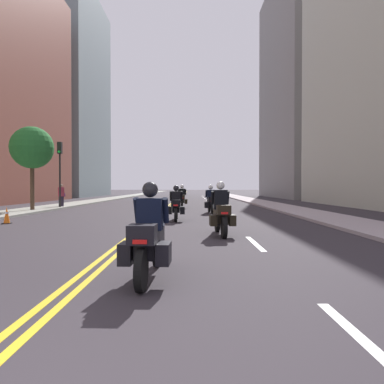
% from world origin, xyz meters
% --- Properties ---
extents(ground_plane, '(264.00, 264.00, 0.00)m').
position_xyz_m(ground_plane, '(0.00, 48.00, 0.00)').
color(ground_plane, '#302A30').
extents(sidewalk_left, '(2.53, 144.00, 0.12)m').
position_xyz_m(sidewalk_left, '(-8.16, 48.00, 0.06)').
color(sidewalk_left, gray).
rests_on(sidewalk_left, ground).
extents(sidewalk_right, '(2.53, 144.00, 0.12)m').
position_xyz_m(sidewalk_right, '(8.16, 48.00, 0.06)').
color(sidewalk_right, '#A8999E').
rests_on(sidewalk_right, ground).
extents(centreline_yellow_inner, '(0.12, 132.00, 0.01)m').
position_xyz_m(centreline_yellow_inner, '(-0.12, 48.00, 0.00)').
color(centreline_yellow_inner, yellow).
rests_on(centreline_yellow_inner, ground).
extents(centreline_yellow_outer, '(0.12, 132.00, 0.01)m').
position_xyz_m(centreline_yellow_outer, '(0.12, 48.00, 0.00)').
color(centreline_yellow_outer, yellow).
rests_on(centreline_yellow_outer, ground).
extents(lane_dashes_white, '(0.14, 56.40, 0.01)m').
position_xyz_m(lane_dashes_white, '(3.45, 29.00, 0.00)').
color(lane_dashes_white, silver).
rests_on(lane_dashes_white, ground).
extents(building_left_1, '(8.10, 17.16, 23.44)m').
position_xyz_m(building_left_1, '(-17.26, 33.84, 11.72)').
color(building_left_1, brown).
rests_on(building_left_1, ground).
extents(building_left_2, '(9.89, 18.30, 31.59)m').
position_xyz_m(building_left_2, '(-18.16, 54.38, 15.80)').
color(building_left_2, gray).
rests_on(building_left_2, ground).
extents(building_right_2, '(6.32, 20.53, 31.08)m').
position_xyz_m(building_right_2, '(16.37, 48.22, 15.54)').
color(building_right_2, gray).
rests_on(building_right_2, ground).
extents(motorcycle_0, '(0.78, 2.24, 1.58)m').
position_xyz_m(motorcycle_0, '(1.09, 4.39, 0.65)').
color(motorcycle_0, black).
rests_on(motorcycle_0, ground).
extents(motorcycle_1, '(0.78, 2.20, 1.68)m').
position_xyz_m(motorcycle_1, '(2.67, 9.51, 0.67)').
color(motorcycle_1, black).
rests_on(motorcycle_1, ground).
extents(motorcycle_2, '(0.77, 2.14, 1.57)m').
position_xyz_m(motorcycle_2, '(1.08, 14.18, 0.64)').
color(motorcycle_2, black).
rests_on(motorcycle_2, ground).
extents(motorcycle_3, '(0.78, 2.25, 1.60)m').
position_xyz_m(motorcycle_3, '(2.85, 18.59, 0.66)').
color(motorcycle_3, black).
rests_on(motorcycle_3, ground).
extents(motorcycle_4, '(0.76, 2.15, 1.65)m').
position_xyz_m(motorcycle_4, '(1.08, 23.12, 0.66)').
color(motorcycle_4, black).
rests_on(motorcycle_4, ground).
extents(traffic_cone_1, '(0.30, 0.30, 0.70)m').
position_xyz_m(traffic_cone_1, '(-5.76, 12.97, 0.35)').
color(traffic_cone_1, black).
rests_on(traffic_cone_1, ground).
extents(traffic_light_near, '(0.28, 0.38, 4.58)m').
position_xyz_m(traffic_light_near, '(-7.30, 22.78, 3.16)').
color(traffic_light_near, black).
rests_on(traffic_light_near, ground).
extents(pedestrian_0, '(0.40, 0.49, 1.71)m').
position_xyz_m(pedestrian_0, '(-7.50, 23.56, 0.88)').
color(pedestrian_0, '#282332').
rests_on(pedestrian_0, ground).
extents(street_tree_0, '(2.54, 2.54, 5.14)m').
position_xyz_m(street_tree_0, '(-7.89, 19.91, 3.85)').
color(street_tree_0, '#473324').
rests_on(street_tree_0, ground).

